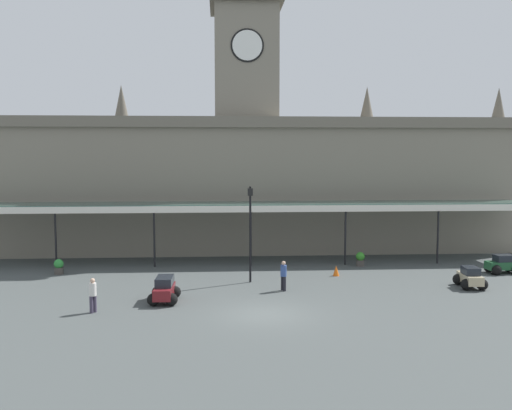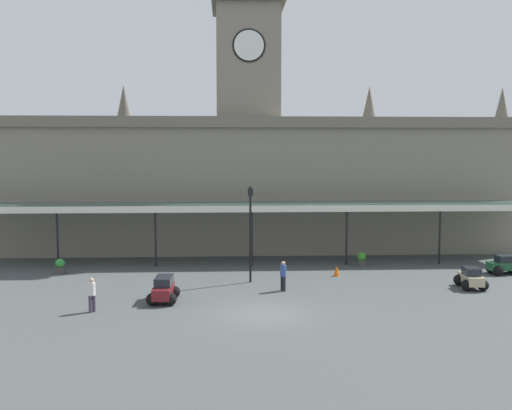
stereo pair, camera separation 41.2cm
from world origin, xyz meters
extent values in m
plane|color=#444949|center=(0.00, 0.00, 0.00)|extent=(140.00, 140.00, 0.00)
cube|color=gray|center=(0.00, 18.96, 5.15)|extent=(42.84, 6.73, 10.30)
cube|color=#6C6558|center=(0.00, 15.45, 9.90)|extent=(42.84, 0.30, 0.80)
cube|color=gray|center=(0.00, 18.96, 14.53)|extent=(4.80, 4.80, 8.46)
cube|color=#665F53|center=(0.00, 18.96, 19.26)|extent=(5.50, 5.50, 1.00)
cylinder|color=white|center=(0.00, 16.50, 15.55)|extent=(2.20, 0.12, 2.20)
cylinder|color=black|center=(0.00, 16.54, 15.55)|extent=(2.46, 0.06, 2.46)
cone|color=#5F594E|center=(-9.64, 18.96, 11.60)|extent=(1.10, 1.10, 2.60)
cone|color=#5F594E|center=(9.64, 18.96, 11.60)|extent=(1.10, 1.10, 2.60)
cone|color=#5F594E|center=(20.42, 18.96, 11.60)|extent=(1.10, 1.10, 2.60)
cube|color=#38564C|center=(0.00, 13.40, 4.09)|extent=(38.92, 3.20, 0.16)
cube|color=silver|center=(0.00, 11.80, 3.89)|extent=(38.92, 0.12, 0.44)
cylinder|color=black|center=(-12.97, 11.95, 2.01)|extent=(0.14, 0.14, 4.01)
cylinder|color=black|center=(-6.49, 11.95, 2.01)|extent=(0.14, 0.14, 4.01)
cylinder|color=black|center=(0.00, 11.95, 2.01)|extent=(0.14, 0.14, 4.01)
cylinder|color=black|center=(6.49, 11.95, 2.01)|extent=(0.14, 0.14, 4.01)
cylinder|color=black|center=(12.97, 11.95, 2.01)|extent=(0.14, 0.14, 4.01)
cube|color=maroon|center=(-4.96, 2.61, 0.54)|extent=(0.98, 2.28, 0.55)
cube|color=#1E232B|center=(-4.95, 2.81, 1.05)|extent=(0.89, 1.58, 0.45)
sphere|color=black|center=(-4.54, 1.82, 0.32)|extent=(0.64, 0.64, 0.64)
sphere|color=black|center=(-5.43, 1.85, 0.32)|extent=(0.64, 0.64, 0.64)
sphere|color=black|center=(-4.48, 3.37, 0.32)|extent=(0.64, 0.64, 0.64)
sphere|color=black|center=(-5.38, 3.40, 0.32)|extent=(0.64, 0.64, 0.64)
cube|color=#1E512D|center=(15.85, 8.41, 0.52)|extent=(2.11, 1.03, 0.50)
cube|color=#1E232B|center=(15.90, 8.41, 0.98)|extent=(1.16, 0.88, 0.42)
sphere|color=black|center=(15.21, 7.92, 0.32)|extent=(0.64, 0.64, 0.64)
sphere|color=black|center=(15.15, 8.80, 0.32)|extent=(0.64, 0.64, 0.64)
sphere|color=black|center=(16.49, 8.90, 0.32)|extent=(0.64, 0.64, 0.64)
cube|color=tan|center=(12.10, 4.75, 0.52)|extent=(1.03, 2.11, 0.50)
cube|color=#1E232B|center=(12.10, 4.70, 0.98)|extent=(0.88, 1.16, 0.42)
sphere|color=black|center=(11.72, 5.46, 0.32)|extent=(0.64, 0.64, 0.64)
sphere|color=black|center=(12.59, 5.39, 0.32)|extent=(0.64, 0.64, 0.64)
sphere|color=black|center=(11.61, 4.11, 0.32)|extent=(0.64, 0.64, 0.64)
sphere|color=black|center=(12.49, 4.04, 0.32)|extent=(0.64, 0.64, 0.64)
cylinder|color=#3F384C|center=(-8.11, 0.89, 0.41)|extent=(0.17, 0.17, 0.82)
cylinder|color=#3F384C|center=(-8.23, 0.71, 0.41)|extent=(0.17, 0.17, 0.82)
cylinder|color=silver|center=(-8.17, 0.80, 1.13)|extent=(0.34, 0.34, 0.62)
sphere|color=tan|center=(-8.17, 0.80, 1.55)|extent=(0.23, 0.23, 0.23)
cylinder|color=black|center=(1.46, 4.52, 0.41)|extent=(0.17, 0.17, 0.82)
cylinder|color=black|center=(1.37, 4.72, 0.41)|extent=(0.17, 0.17, 0.82)
cylinder|color=#334C8C|center=(1.41, 4.62, 1.13)|extent=(0.34, 0.34, 0.62)
sphere|color=tan|center=(1.41, 4.62, 1.55)|extent=(0.23, 0.23, 0.23)
cylinder|color=black|center=(-0.30, 6.90, 2.57)|extent=(0.13, 0.13, 5.14)
cube|color=black|center=(-0.30, 6.90, 5.36)|extent=(0.30, 0.30, 0.44)
sphere|color=black|center=(-0.30, 6.90, 5.64)|extent=(0.14, 0.14, 0.14)
cone|color=orange|center=(5.13, 8.34, 0.32)|extent=(0.40, 0.40, 0.65)
cylinder|color=#47423D|center=(-12.27, 9.95, 0.21)|extent=(0.56, 0.56, 0.42)
sphere|color=#2E8B39|center=(-12.27, 9.95, 0.66)|extent=(0.60, 0.60, 0.60)
cylinder|color=#47423D|center=(7.40, 11.34, 0.21)|extent=(0.56, 0.56, 0.42)
sphere|color=#318326|center=(7.40, 11.34, 0.66)|extent=(0.60, 0.60, 0.60)
camera|label=1|loc=(-2.11, -26.64, 7.56)|focal=40.43mm
camera|label=2|loc=(-1.69, -26.67, 7.56)|focal=40.43mm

